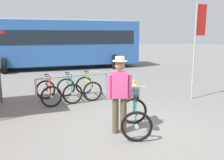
{
  "coord_description": "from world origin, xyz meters",
  "views": [
    {
      "loc": [
        -2.76,
        -4.51,
        2.2
      ],
      "look_at": [
        -0.01,
        1.13,
        1.0
      ],
      "focal_mm": 38.71,
      "sensor_mm": 36.0,
      "label": 1
    }
  ],
  "objects_px": {
    "racked_bike_red": "(48,92)",
    "banner_flag": "(198,33)",
    "featured_bicycle": "(135,110)",
    "bus_distant": "(60,41)",
    "person_with_featured_bike": "(120,92)",
    "racked_bike_lime": "(88,87)",
    "racked_bike_teal": "(69,89)"
  },
  "relations": [
    {
      "from": "racked_bike_lime",
      "to": "bus_distant",
      "type": "xyz_separation_m",
      "value": [
        0.99,
        7.78,
        1.37
      ]
    },
    {
      "from": "person_with_featured_bike",
      "to": "featured_bicycle",
      "type": "bearing_deg",
      "value": -0.69
    },
    {
      "from": "bus_distant",
      "to": "banner_flag",
      "type": "bearing_deg",
      "value": -76.59
    },
    {
      "from": "person_with_featured_bike",
      "to": "bus_distant",
      "type": "xyz_separation_m",
      "value": [
        1.45,
        11.0,
        0.79
      ]
    },
    {
      "from": "featured_bicycle",
      "to": "person_with_featured_bike",
      "type": "relative_size",
      "value": 0.73
    },
    {
      "from": "featured_bicycle",
      "to": "bus_distant",
      "type": "xyz_separation_m",
      "value": [
        1.05,
        11.0,
        1.25
      ]
    },
    {
      "from": "racked_bike_red",
      "to": "bus_distant",
      "type": "distance_m",
      "value": 8.33
    },
    {
      "from": "racked_bike_red",
      "to": "person_with_featured_bike",
      "type": "height_order",
      "value": "person_with_featured_bike"
    },
    {
      "from": "racked_bike_red",
      "to": "racked_bike_lime",
      "type": "relative_size",
      "value": 0.99
    },
    {
      "from": "featured_bicycle",
      "to": "bus_distant",
      "type": "relative_size",
      "value": 0.12
    },
    {
      "from": "racked_bike_lime",
      "to": "banner_flag",
      "type": "relative_size",
      "value": 0.35
    },
    {
      "from": "person_with_featured_bike",
      "to": "banner_flag",
      "type": "bearing_deg",
      "value": 21.77
    },
    {
      "from": "racked_bike_lime",
      "to": "bus_distant",
      "type": "relative_size",
      "value": 0.11
    },
    {
      "from": "racked_bike_red",
      "to": "banner_flag",
      "type": "height_order",
      "value": "banner_flag"
    },
    {
      "from": "banner_flag",
      "to": "featured_bicycle",
      "type": "bearing_deg",
      "value": -155.87
    },
    {
      "from": "featured_bicycle",
      "to": "banner_flag",
      "type": "xyz_separation_m",
      "value": [
        3.32,
        1.49,
        1.74
      ]
    },
    {
      "from": "bus_distant",
      "to": "banner_flag",
      "type": "xyz_separation_m",
      "value": [
        2.27,
        -9.52,
        0.49
      ]
    },
    {
      "from": "racked_bike_lime",
      "to": "bus_distant",
      "type": "height_order",
      "value": "bus_distant"
    },
    {
      "from": "person_with_featured_bike",
      "to": "bus_distant",
      "type": "height_order",
      "value": "bus_distant"
    },
    {
      "from": "racked_bike_red",
      "to": "featured_bicycle",
      "type": "height_order",
      "value": "featured_bicycle"
    },
    {
      "from": "featured_bicycle",
      "to": "bus_distant",
      "type": "height_order",
      "value": "bus_distant"
    },
    {
      "from": "racked_bike_red",
      "to": "person_with_featured_bike",
      "type": "bearing_deg",
      "value": -73.31
    },
    {
      "from": "racked_bike_red",
      "to": "bus_distant",
      "type": "bearing_deg",
      "value": 73.12
    },
    {
      "from": "featured_bicycle",
      "to": "person_with_featured_bike",
      "type": "bearing_deg",
      "value": 179.31
    },
    {
      "from": "person_with_featured_bike",
      "to": "bus_distant",
      "type": "relative_size",
      "value": 0.17
    },
    {
      "from": "racked_bike_lime",
      "to": "racked_bike_teal",
      "type": "bearing_deg",
      "value": -176.51
    },
    {
      "from": "bus_distant",
      "to": "banner_flag",
      "type": "distance_m",
      "value": 9.79
    },
    {
      "from": "person_with_featured_bike",
      "to": "racked_bike_red",
      "type": "bearing_deg",
      "value": 106.69
    },
    {
      "from": "racked_bike_red",
      "to": "banner_flag",
      "type": "distance_m",
      "value": 5.28
    },
    {
      "from": "racked_bike_lime",
      "to": "person_with_featured_bike",
      "type": "xyz_separation_m",
      "value": [
        -0.46,
        -3.22,
        0.58
      ]
    },
    {
      "from": "racked_bike_red",
      "to": "banner_flag",
      "type": "relative_size",
      "value": 0.35
    },
    {
      "from": "racked_bike_red",
      "to": "banner_flag",
      "type": "xyz_separation_m",
      "value": [
        4.65,
        -1.65,
        1.86
      ]
    }
  ]
}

